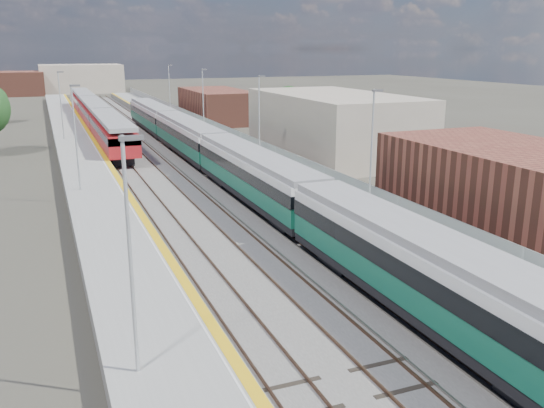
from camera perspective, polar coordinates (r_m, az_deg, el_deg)
ground at (r=60.84m, az=-9.77°, el=4.61°), size 320.00×320.00×0.00m
ballast_bed at (r=62.85m, az=-12.27°, el=4.85°), size 10.50×155.00×0.06m
tracks at (r=64.56m, az=-12.00°, el=5.20°), size 8.96×160.00×0.17m
platform_right at (r=64.38m, az=-5.65°, el=5.81°), size 4.70×155.00×8.52m
platform_left at (r=62.04m, az=-18.50°, el=4.74°), size 4.30×155.00×8.52m
buildings at (r=147.31m, az=-24.74°, el=13.73°), size 72.00×185.50×40.00m
green_train at (r=50.35m, az=-5.56°, el=5.18°), size 2.88×80.22×3.17m
red_train at (r=84.19m, az=-17.19°, el=8.57°), size 3.00×60.72×3.78m
tree_d at (r=85.38m, az=1.67°, el=10.21°), size 4.19×4.19×5.68m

